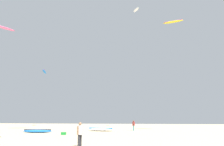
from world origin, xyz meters
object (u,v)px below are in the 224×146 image
Objects in this scene: kite_aloft_0 at (5,28)px; kite_aloft_1 at (136,10)px; person_midground at (134,125)px; kite_grounded_near at (101,129)px; kite_aloft_3 at (44,72)px; cooler_box at (64,134)px; kite_aloft_4 at (173,22)px; kite_grounded_mid at (38,131)px; person_foreground at (80,132)px.

kite_aloft_0 is 1.16× the size of kite_aloft_1.
kite_grounded_near is at bearing -165.12° from person_midground.
cooler_box is at bearing -60.59° from kite_aloft_3.
cooler_box is 25.40m from kite_aloft_4.
kite_aloft_3 is (-18.05, 18.67, 13.03)m from kite_grounded_near.
kite_grounded_near is 1.44× the size of kite_aloft_0.
kite_aloft_4 is at bearing 22.15° from kite_aloft_0.
person_foreground is at bearing -54.63° from kite_grounded_mid.
kite_grounded_near is 1.09× the size of kite_aloft_3.
kite_aloft_3 is at bearing 134.03° from kite_grounded_near.
kite_aloft_0 reaches higher than kite_grounded_near.
cooler_box is (4.84, -3.24, -0.07)m from kite_grounded_mid.
kite_aloft_1 is at bearing 117.26° from kite_aloft_4.
cooler_box is 0.21× the size of kite_aloft_1.
kite_grounded_near reaches higher than kite_grounded_mid.
kite_grounded_mid is 35.64m from kite_aloft_1.
kite_aloft_1 is at bearing 57.01° from kite_grounded_mid.
kite_aloft_1 is at bearing 52.01° from kite_aloft_0.
kite_grounded_mid is at bearing -122.99° from kite_aloft_1.
kite_aloft_3 is at bearing 113.55° from kite_grounded_mid.
kite_aloft_4 is at bearing 11.72° from kite_grounded_near.
kite_grounded_mid is 27.40m from kite_aloft_4.
kite_grounded_near is 20.12m from kite_aloft_0.
cooler_box is at bearing -33.77° from kite_grounded_mid.
person_midground reaches higher than kite_grounded_mid.
person_foreground is 0.66× the size of kite_aloft_1.
kite_aloft_4 is (9.73, 21.25, 16.91)m from person_foreground.
kite_aloft_1 reaches higher than person_midground.
kite_grounded_mid is 7.21× the size of cooler_box.
person_midground is 5.26m from kite_grounded_near.
kite_grounded_mid is 1.15× the size of kite_aloft_4.
person_foreground is 0.43× the size of kite_grounded_mid.
kite_aloft_4 reaches higher than cooler_box.
kite_aloft_3 is (-15.13, 26.83, 13.11)m from cooler_box.
kite_aloft_3 is (-22.97, 16.96, 12.34)m from person_midground.
kite_aloft_4 reaches higher than kite_aloft_0.
kite_aloft_1 is at bearing 84.21° from person_midground.
kite_aloft_4 is (14.74, 10.61, 17.76)m from cooler_box.
kite_aloft_4 reaches higher than kite_aloft_3.
kite_aloft_4 is at bearing -88.35° from person_foreground.
cooler_box is at bearing -109.35° from kite_aloft_1.
person_foreground is 18.93m from kite_grounded_near.
person_foreground is 0.40× the size of kite_grounded_near.
cooler_box is 36.21m from kite_aloft_1.
person_foreground is at bearing -102.19° from person_midground.
kite_aloft_1 is at bearing 70.84° from kite_grounded_near.
cooler_box is (-7.85, -9.87, -0.77)m from person_midground.
kite_aloft_1 is (8.19, 23.32, 26.46)m from cooler_box.
kite_grounded_mid is at bearing -147.64° from kite_grounded_near.
kite_grounded_near reaches higher than cooler_box.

